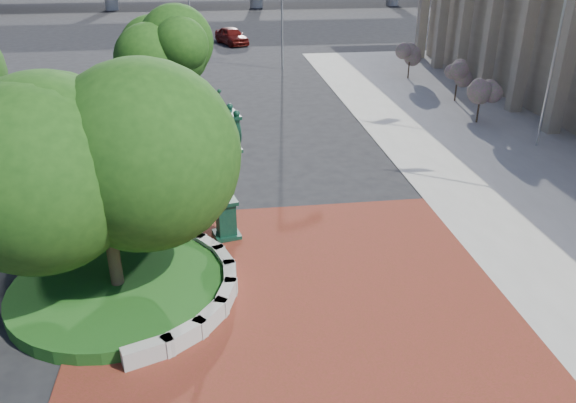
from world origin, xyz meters
The scene contains 13 objects.
ground centered at (0.00, 0.00, 0.00)m, with size 200.00×200.00×0.00m, color black.
plaza centered at (0.00, -1.00, 0.02)m, with size 12.00×12.00×0.04m, color #632C17.
planter_wall centered at (-2.71, 0.00, 0.27)m, with size 2.96×6.77×0.54m.
grass_bed centered at (-5.00, 0.00, 0.20)m, with size 6.10×6.10×0.40m, color #124114.
tree_planter centered at (-5.00, 0.00, 3.72)m, with size 5.20×5.20×6.33m.
tree_street centered at (-4.00, 18.00, 3.24)m, with size 4.40×4.40×5.45m.
post_clock centered at (-1.78, 3.00, 2.79)m, with size 1.23×1.23×5.08m.
parked_car centered at (0.14, 40.63, 0.79)m, with size 1.88×4.66×1.59m, color #4E0D0B.
flagpole_b centered at (13.71, 10.19, 5.25)m, with size 1.51×0.74×10.24m.
street_lamp_near centered at (3.68, 29.33, 4.67)m, with size 1.71×0.80×7.97m.
shrub_near centered at (12.40, 14.13, 1.59)m, with size 1.20×1.20×2.20m.
shrub_mid centered at (13.00, 18.56, 1.59)m, with size 1.20×1.20×2.20m.
shrub_far centered at (12.09, 24.80, 1.59)m, with size 1.20×1.20×2.20m.
Camera 1 is at (-2.00, -14.05, 9.42)m, focal length 35.00 mm.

